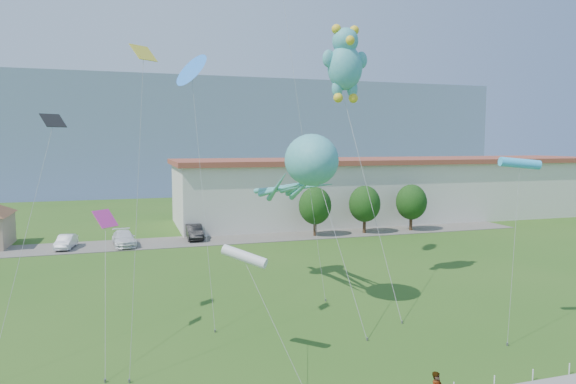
# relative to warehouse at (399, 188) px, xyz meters

# --- Properties ---
(parking_strip) EXTENTS (70.00, 6.00, 0.06)m
(parking_strip) POSITION_rel_warehouse_xyz_m (-26.00, -9.00, -4.09)
(parking_strip) COLOR #59544C
(parking_strip) RESTS_ON ground
(hill_ridge) EXTENTS (160.00, 50.00, 25.00)m
(hill_ridge) POSITION_rel_warehouse_xyz_m (-26.00, 76.00, 8.38)
(hill_ridge) COLOR gray
(hill_ridge) RESTS_ON ground
(warehouse) EXTENTS (61.00, 15.00, 8.20)m
(warehouse) POSITION_rel_warehouse_xyz_m (0.00, 0.00, 0.00)
(warehouse) COLOR beige
(warehouse) RESTS_ON ground
(tree_near) EXTENTS (3.60, 3.60, 5.47)m
(tree_near) POSITION_rel_warehouse_xyz_m (-16.00, -10.00, -0.74)
(tree_near) COLOR #3F2B19
(tree_near) RESTS_ON ground
(tree_mid) EXTENTS (3.60, 3.60, 5.47)m
(tree_mid) POSITION_rel_warehouse_xyz_m (-10.00, -10.00, -0.74)
(tree_mid) COLOR #3F2B19
(tree_mid) RESTS_ON ground
(tree_far) EXTENTS (3.60, 3.60, 5.47)m
(tree_far) POSITION_rel_warehouse_xyz_m (-4.00, -10.00, -0.74)
(tree_far) COLOR #3F2B19
(tree_far) RESTS_ON ground
(parked_car_silver) EXTENTS (1.93, 4.13, 1.31)m
(parked_car_silver) POSITION_rel_warehouse_xyz_m (-41.50, -9.19, -3.41)
(parked_car_silver) COLOR silver
(parked_car_silver) RESTS_ON parking_strip
(parked_car_white) EXTENTS (2.56, 5.22, 1.46)m
(parked_car_white) POSITION_rel_warehouse_xyz_m (-36.13, -9.45, -3.33)
(parked_car_white) COLOR white
(parked_car_white) RESTS_ON parking_strip
(parked_car_black) EXTENTS (1.65, 4.67, 1.54)m
(parked_car_black) POSITION_rel_warehouse_xyz_m (-28.99, -8.00, -3.30)
(parked_car_black) COLOR black
(parked_car_black) RESTS_ON parking_strip
(octopus_kite) EXTENTS (3.15, 13.08, 10.82)m
(octopus_kite) POSITION_rel_warehouse_xyz_m (-24.97, -32.13, 4.35)
(octopus_kite) COLOR teal
(octopus_kite) RESTS_ON ground
(teddy_bear_kite) EXTENTS (3.31, 9.05, 18.32)m
(teddy_bear_kite) POSITION_rel_warehouse_xyz_m (-21.06, -29.42, 11.70)
(teddy_bear_kite) COLOR teal
(teddy_bear_kite) RESTS_ON ground
(small_kite_blue) EXTENTS (1.80, 8.69, 15.81)m
(small_kite_blue) POSITION_rel_warehouse_xyz_m (-31.32, -27.74, 10.66)
(small_kite_blue) COLOR #2879E6
(small_kite_blue) RESTS_ON ground
(small_kite_pink) EXTENTS (1.29, 5.98, 6.81)m
(small_kite_pink) POSITION_rel_warehouse_xyz_m (-36.72, -35.19, 1.67)
(small_kite_pink) COLOR #D42F92
(small_kite_pink) RESTS_ON ground
(small_kite_yellow) EXTENTS (1.77, 4.82, 15.06)m
(small_kite_yellow) POSITION_rel_warehouse_xyz_m (-34.79, -36.71, 8.65)
(small_kite_yellow) COLOR gold
(small_kite_yellow) RESTS_ON ground
(small_kite_black) EXTENTS (2.87, 7.19, 11.90)m
(small_kite_black) POSITION_rel_warehouse_xyz_m (-39.53, -33.25, 5.99)
(small_kite_black) COLOR black
(small_kite_black) RESTS_ON ground
(small_kite_cyan) EXTENTS (2.08, 2.84, 9.63)m
(small_kite_cyan) POSITION_rel_warehouse_xyz_m (-15.60, -40.17, 5.00)
(small_kite_cyan) COLOR #38BEFF
(small_kite_cyan) RESTS_ON ground
(small_kite_white) EXTENTS (1.95, 5.35, 5.44)m
(small_kite_white) POSITION_rel_warehouse_xyz_m (-30.45, -39.54, 0.84)
(small_kite_white) COLOR white
(small_kite_white) RESTS_ON ground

